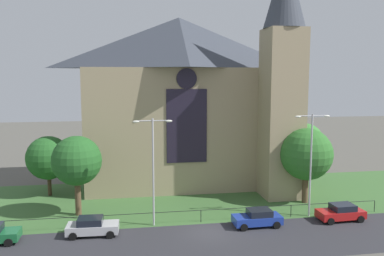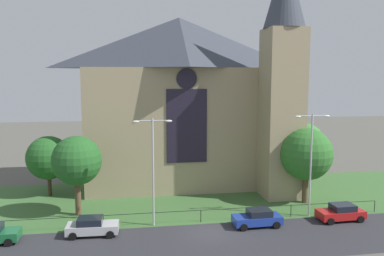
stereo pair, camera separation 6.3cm
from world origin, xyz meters
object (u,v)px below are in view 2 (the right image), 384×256
object	(u,v)px
tree_left_far	(48,158)
streetlamp_near	(153,159)
church_building	(186,99)
streetlamp_far	(311,153)
tree_left_near	(77,161)
tree_right_far	(304,143)
parked_car_silver	(92,226)
parked_car_red	(341,212)
parked_car_blue	(257,218)
tree_right_near	(306,154)

from	to	relation	value
tree_left_far	streetlamp_near	distance (m)	15.38
church_building	streetlamp_far	size ratio (longest dim) A/B	2.69
tree_left_far	streetlamp_near	world-z (taller)	streetlamp_near
streetlamp_near	streetlamp_far	size ratio (longest dim) A/B	0.98
tree_left_near	tree_right_far	xyz separation A→B (m)	(26.05, 7.56, -0.22)
tree_left_far	streetlamp_far	world-z (taller)	streetlamp_far
parked_car_silver	parked_car_red	distance (m)	22.06
church_building	parked_car_blue	bearing A→B (deg)	-75.87
tree_left_far	tree_right_far	bearing A→B (deg)	0.95
streetlamp_far	parked_car_silver	size ratio (longest dim) A/B	2.26
tree_left_near	streetlamp_far	size ratio (longest dim) A/B	0.78
tree_left_near	streetlamp_far	world-z (taller)	streetlamp_far
church_building	streetlamp_near	bearing A→B (deg)	-109.79
church_building	tree_left_far	size ratio (longest dim) A/B	3.94
tree_left_near	parked_car_silver	bearing A→B (deg)	-72.28
tree_left_far	parked_car_silver	bearing A→B (deg)	-65.89
streetlamp_near	parked_car_red	distance (m)	17.74
tree_right_near	parked_car_blue	bearing A→B (deg)	-141.28
tree_right_near	parked_car_silver	world-z (taller)	tree_right_near
tree_left_near	tree_left_far	bearing A→B (deg)	118.51
streetlamp_near	parked_car_blue	size ratio (longest dim) A/B	2.23
tree_right_near	streetlamp_near	world-z (taller)	streetlamp_near
tree_right_near	parked_car_silver	distance (m)	22.23
parked_car_silver	parked_car_blue	bearing A→B (deg)	1.47
tree_right_near	streetlamp_far	size ratio (longest dim) A/B	0.81
tree_right_far	church_building	bearing A→B (deg)	170.02
church_building	tree_right_far	bearing A→B (deg)	-9.98
tree_right_near	tree_right_far	world-z (taller)	tree_right_near
tree_right_far	parked_car_blue	world-z (taller)	tree_right_far
tree_right_near	streetlamp_far	world-z (taller)	streetlamp_far
church_building	parked_car_blue	size ratio (longest dim) A/B	6.13
church_building	streetlamp_near	xyz separation A→B (m)	(-5.01, -13.93, -4.36)
streetlamp_far	tree_right_near	bearing A→B (deg)	70.10
tree_right_near	streetlamp_far	bearing A→B (deg)	-109.90
tree_left_near	parked_car_silver	world-z (taller)	tree_left_near
tree_right_far	tree_left_far	distance (m)	29.90
parked_car_red	parked_car_blue	bearing A→B (deg)	-0.92
tree_right_near	streetlamp_near	xyz separation A→B (m)	(-15.97, -3.95, 0.82)
church_building	parked_car_red	distance (m)	21.72
church_building	parked_car_red	size ratio (longest dim) A/B	6.11
tree_left_far	tree_right_near	bearing A→B (deg)	-14.69
streetlamp_near	parked_car_red	xyz separation A→B (m)	(16.90, -1.55, -5.17)
church_building	tree_right_far	size ratio (longest dim) A/B	3.52
tree_left_far	parked_car_red	xyz separation A→B (m)	(27.58, -12.48, -3.46)
tree_right_far	parked_car_red	bearing A→B (deg)	-100.07
tree_right_near	parked_car_red	world-z (taller)	tree_right_near
streetlamp_far	tree_right_far	bearing A→B (deg)	67.82
streetlamp_near	parked_car_red	size ratio (longest dim) A/B	2.22
parked_car_silver	parked_car_red	world-z (taller)	same
parked_car_blue	parked_car_red	size ratio (longest dim) A/B	1.00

